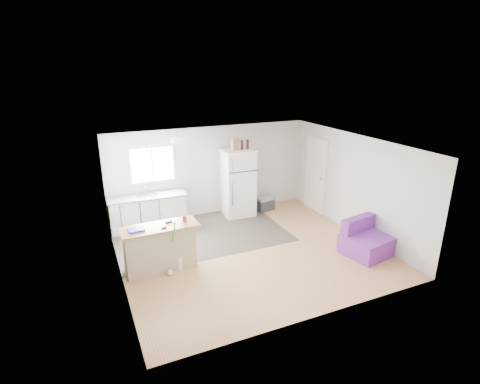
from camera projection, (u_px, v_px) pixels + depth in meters
name	position (u px, v px, depth m)	size (l,w,h in m)	color
room	(251.00, 200.00, 7.92)	(5.51, 5.01, 2.41)	#A47345
vinyl_zone	(201.00, 234.00, 9.11)	(4.05, 2.50, 0.00)	#322A25
window	(152.00, 165.00, 9.36)	(1.18, 0.06, 0.98)	white
interior_door	(315.00, 175.00, 10.37)	(0.11, 0.92, 2.10)	white
ceiling_fixture	(178.00, 141.00, 8.12)	(0.30, 0.30, 0.07)	white
kitchen_cabinets	(148.00, 211.00, 9.39)	(1.93, 0.67, 1.12)	white
peninsula	(160.00, 247.00, 7.46)	(1.53, 0.62, 0.93)	tan
refrigerator	(238.00, 182.00, 10.07)	(0.83, 0.79, 1.82)	white
cooler	(265.00, 203.00, 10.57)	(0.56, 0.43, 0.39)	#2F3032
purple_seat	(365.00, 242.00, 8.14)	(1.05, 1.01, 0.75)	#722E96
cleaner_jug	(178.00, 262.00, 7.53)	(0.19, 0.17, 0.35)	white
mop	(171.00, 263.00, 7.35)	(0.24, 0.31, 1.13)	green
red_cup	(185.00, 219.00, 7.53)	(0.08, 0.08, 0.12)	red
blue_tray	(136.00, 230.00, 7.12)	(0.30, 0.22, 0.04)	#1425C4
tool_a	(169.00, 222.00, 7.49)	(0.14, 0.05, 0.03)	black
tool_b	(164.00, 228.00, 7.23)	(0.10, 0.04, 0.03)	black
cardboard_box	(235.00, 144.00, 9.65)	(0.20, 0.10, 0.30)	#9E7B5A
bottle_left	(242.00, 145.00, 9.72)	(0.07, 0.07, 0.25)	#331209
bottle_right	(248.00, 144.00, 9.80)	(0.07, 0.07, 0.25)	#331209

